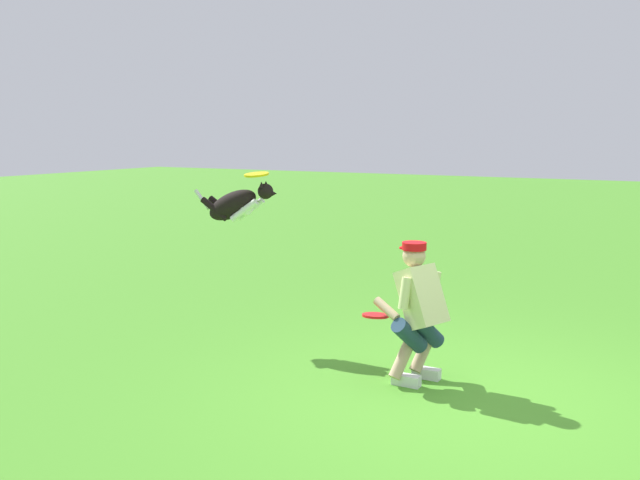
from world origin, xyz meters
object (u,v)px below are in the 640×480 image
at_px(person, 418,308).
at_px(dog, 236,204).
at_px(frisbee_flying, 257,174).
at_px(frisbee_held, 376,315).

xyz_separation_m(person, dog, (2.30, -0.45, 0.79)).
distance_m(dog, frisbee_flying, 0.42).
bearing_deg(person, frisbee_flying, 7.08).
relative_size(dog, frisbee_flying, 3.77).
height_order(frisbee_flying, frisbee_held, frisbee_flying).
xyz_separation_m(frisbee_flying, frisbee_held, (-1.69, 0.61, -1.21)).
bearing_deg(frisbee_held, frisbee_flying, -19.82).
relative_size(dog, frisbee_held, 4.13).
distance_m(person, frisbee_flying, 2.40).
height_order(dog, frisbee_flying, frisbee_flying).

